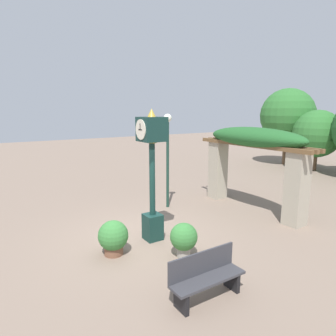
{
  "coord_description": "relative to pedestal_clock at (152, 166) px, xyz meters",
  "views": [
    {
      "loc": [
        7.04,
        -3.71,
        3.5
      ],
      "look_at": [
        0.29,
        0.64,
        1.95
      ],
      "focal_mm": 32.0,
      "sensor_mm": 36.0,
      "label": 1
    }
  ],
  "objects": [
    {
      "name": "potted_plant_near_left",
      "position": [
        0.25,
        -1.26,
        -1.6
      ],
      "size": [
        0.74,
        0.74,
        0.87
      ],
      "color": "brown",
      "rests_on": "ground"
    },
    {
      "name": "pergola",
      "position": [
        -0.29,
        4.21,
        0.1
      ],
      "size": [
        4.69,
        1.16,
        2.94
      ],
      "color": "#A89E89",
      "rests_on": "ground"
    },
    {
      "name": "potted_plant_near_right",
      "position": [
        1.27,
        0.13,
        -1.58
      ],
      "size": [
        0.67,
        0.67,
        0.84
      ],
      "color": "gray",
      "rests_on": "ground"
    },
    {
      "name": "ground_plane",
      "position": [
        -0.29,
        -0.14,
        -2.06
      ],
      "size": [
        60.0,
        60.0,
        0.0
      ],
      "primitive_type": "plane",
      "color": "#7F6B5B"
    },
    {
      "name": "park_bench",
      "position": [
        2.83,
        -0.48,
        -1.62
      ],
      "size": [
        0.42,
        1.53,
        0.89
      ],
      "rotation": [
        0.0,
        0.0,
        1.57
      ],
      "color": "#38383D",
      "rests_on": "ground"
    },
    {
      "name": "pedestal_clock",
      "position": [
        0.0,
        0.0,
        0.0
      ],
      "size": [
        0.63,
        0.67,
        3.55
      ],
      "color": "#14332D",
      "rests_on": "ground"
    },
    {
      "name": "lamp_post",
      "position": [
        -2.13,
        1.86,
        0.23
      ],
      "size": [
        0.29,
        0.29,
        3.38
      ],
      "color": "#19382D",
      "rests_on": "ground"
    }
  ]
}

